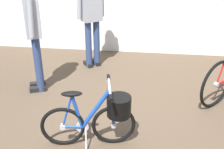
{
  "coord_description": "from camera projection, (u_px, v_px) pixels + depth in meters",
  "views": [
    {
      "loc": [
        0.28,
        -2.89,
        2.01
      ],
      "look_at": [
        -0.11,
        0.14,
        0.55
      ],
      "focal_mm": 43.54,
      "sensor_mm": 36.0,
      "label": 1
    }
  ],
  "objects": [
    {
      "name": "ground_plane",
      "position": [
        119.0,
        118.0,
        3.48
      ],
      "size": [
        7.32,
        7.32,
        0.0
      ],
      "primitive_type": "plane",
      "color": "brown"
    },
    {
      "name": "visitor_browsing",
      "position": [
        33.0,
        25.0,
        3.78
      ],
      "size": [
        0.36,
        0.5,
        1.74
      ],
      "color": "navy",
      "rests_on": "ground_plane"
    },
    {
      "name": "folding_bike_foreground",
      "position": [
        100.0,
        116.0,
        2.9
      ],
      "size": [
        1.02,
        0.53,
        0.73
      ],
      "color": "black",
      "rests_on": "ground_plane"
    },
    {
      "name": "visitor_near_wall",
      "position": [
        92.0,
        11.0,
        4.57
      ],
      "size": [
        0.43,
        0.39,
        1.74
      ],
      "color": "navy",
      "rests_on": "ground_plane"
    }
  ]
}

